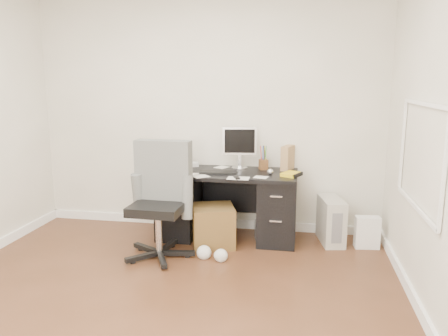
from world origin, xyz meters
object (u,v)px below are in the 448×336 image
at_px(lcd_monitor, 240,148).
at_px(wicker_basket, 213,226).
at_px(desk, 227,203).
at_px(keyboard, 218,172).
at_px(office_chair, 158,201).
at_px(pc_tower, 331,220).

height_order(lcd_monitor, wicker_basket, lcd_monitor).
distance_m(lcd_monitor, wicker_basket, 0.91).
xyz_separation_m(desk, keyboard, (-0.08, -0.11, 0.36)).
height_order(office_chair, wicker_basket, office_chair).
xyz_separation_m(keyboard, wicker_basket, (-0.03, -0.14, -0.55)).
relative_size(desk, keyboard, 3.77).
relative_size(keyboard, office_chair, 0.35).
bearing_deg(keyboard, wicker_basket, -106.38).
relative_size(desk, office_chair, 1.31).
xyz_separation_m(lcd_monitor, pc_tower, (1.02, -0.12, -0.75)).
distance_m(lcd_monitor, pc_tower, 1.27).
xyz_separation_m(lcd_monitor, wicker_basket, (-0.22, -0.43, -0.78)).
bearing_deg(desk, pc_tower, 2.87).
xyz_separation_m(pc_tower, wicker_basket, (-1.23, -0.31, -0.03)).
relative_size(lcd_monitor, keyboard, 1.20).
bearing_deg(office_chair, keyboard, 50.38).
distance_m(keyboard, wicker_basket, 0.57).
distance_m(lcd_monitor, office_chair, 1.16).
relative_size(desk, pc_tower, 3.10).
distance_m(desk, lcd_monitor, 0.63).
bearing_deg(office_chair, lcd_monitor, 53.06).
bearing_deg(pc_tower, office_chair, -167.87).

